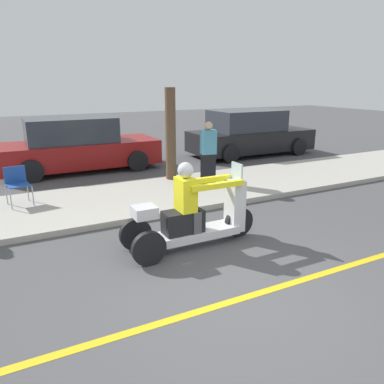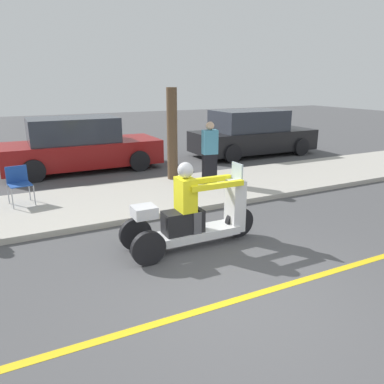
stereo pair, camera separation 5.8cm
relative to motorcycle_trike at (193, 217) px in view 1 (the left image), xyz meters
The scene contains 9 objects.
ground_plane 1.82m from the motorcycle_trike, 96.18° to the right, with size 60.00×60.00×0.00m, color #4C4C4F.
lane_stripe 1.81m from the motorcycle_trike, 90.40° to the right, with size 24.00×0.12×0.01m.
sidewalk_strip 2.91m from the motorcycle_trike, 93.74° to the left, with size 28.00×2.80×0.12m.
motorcycle_trike is the anchor object (origin of this frame).
spectator_mid_group 3.71m from the motorcycle_trike, 56.56° to the left, with size 0.41×0.29×1.61m.
folding_chair_curbside 4.26m from the motorcycle_trike, 126.02° to the left, with size 0.53×0.53×0.82m.
parked_car_lot_right 6.69m from the motorcycle_trike, 95.16° to the left, with size 4.72×2.07×1.65m.
parked_car_lot_center 8.58m from the motorcycle_trike, 48.31° to the left, with size 4.70×2.11×1.68m.
tree_trunk 4.27m from the motorcycle_trike, 70.95° to the left, with size 0.28×0.28×2.44m.
Camera 1 is at (-2.49, -3.49, 2.71)m, focal length 35.00 mm.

